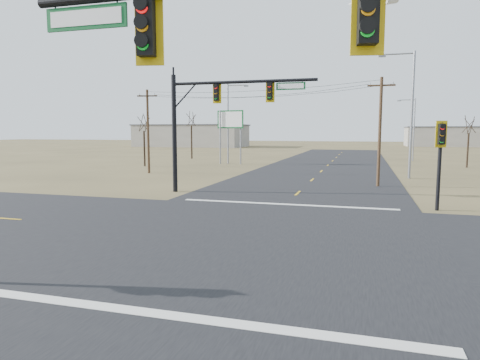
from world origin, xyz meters
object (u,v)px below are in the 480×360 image
at_px(pedestal_signal_ne, 441,146).
at_px(utility_pole_far, 148,130).
at_px(bare_tree_c, 469,124).
at_px(mast_arm_near, 388,58).
at_px(streetlight_c, 230,119).
at_px(mast_arm_far, 214,108).
at_px(highway_sign, 230,127).
at_px(bare_tree_b, 191,118).
at_px(utility_pole_near, 380,130).
at_px(streetlight_a, 409,108).
at_px(bare_tree_a, 144,122).
at_px(streetlight_b, 413,126).

distance_m(pedestal_signal_ne, utility_pole_far, 27.55).
xyz_separation_m(pedestal_signal_ne, bare_tree_c, (7.43, 29.43, 1.50)).
height_order(mast_arm_near, streetlight_c, streetlight_c).
relative_size(pedestal_signal_ne, utility_pole_far, 0.58).
height_order(mast_arm_far, streetlight_c, streetlight_c).
relative_size(mast_arm_far, bare_tree_c, 1.55).
height_order(highway_sign, bare_tree_b, bare_tree_b).
relative_size(utility_pole_near, utility_pole_far, 0.99).
xyz_separation_m(pedestal_signal_ne, utility_pole_near, (-2.67, 9.36, 0.84)).
distance_m(streetlight_a, bare_tree_a, 28.66).
height_order(mast_arm_near, mast_arm_far, mast_arm_far).
height_order(streetlight_c, bare_tree_a, streetlight_c).
distance_m(pedestal_signal_ne, highway_sign, 33.39).
relative_size(streetlight_b, streetlight_c, 0.86).
relative_size(utility_pole_far, bare_tree_a, 1.25).
relative_size(utility_pole_near, streetlight_c, 0.81).
height_order(bare_tree_a, bare_tree_b, bare_tree_b).
bearing_deg(highway_sign, streetlight_b, 38.48).
distance_m(streetlight_b, bare_tree_b, 31.17).
height_order(utility_pole_near, utility_pole_far, utility_pole_far).
bearing_deg(bare_tree_b, streetlight_b, 7.52).
xyz_separation_m(highway_sign, streetlight_b, (22.22, 12.45, 0.13)).
xyz_separation_m(mast_arm_near, pedestal_signal_ne, (3.40, 16.19, -1.92)).
distance_m(streetlight_a, streetlight_b, 23.80).
distance_m(utility_pole_near, utility_pole_far, 21.64).
bearing_deg(streetlight_c, utility_pole_near, -57.30).
relative_size(utility_pole_near, bare_tree_c, 1.29).
bearing_deg(streetlight_c, pedestal_signal_ne, -64.87).
bearing_deg(streetlight_b, pedestal_signal_ne, -80.74).
bearing_deg(mast_arm_near, pedestal_signal_ne, 67.57).
height_order(mast_arm_far, utility_pole_near, utility_pole_near).
xyz_separation_m(streetlight_a, bare_tree_a, (-28.16, 5.24, -0.97)).
distance_m(mast_arm_near, mast_arm_far, 21.25).
height_order(streetlight_b, bare_tree_c, streetlight_b).
relative_size(highway_sign, streetlight_c, 0.67).
height_order(streetlight_a, bare_tree_c, streetlight_a).
height_order(utility_pole_far, bare_tree_a, utility_pole_far).
bearing_deg(bare_tree_b, pedestal_signal_ne, -51.27).
distance_m(mast_arm_far, utility_pole_far, 15.46).
height_order(pedestal_signal_ne, streetlight_b, streetlight_b).
bearing_deg(bare_tree_c, streetlight_b, 116.09).
xyz_separation_m(mast_arm_far, streetlight_b, (15.68, 36.71, -0.80)).
relative_size(streetlight_a, bare_tree_b, 1.46).
relative_size(mast_arm_near, utility_pole_near, 1.32).
distance_m(highway_sign, bare_tree_b, 12.11).
xyz_separation_m(highway_sign, bare_tree_c, (27.10, 2.48, 0.21)).
distance_m(mast_arm_far, bare_tree_c, 33.74).
bearing_deg(streetlight_a, utility_pole_near, -122.36).
bearing_deg(utility_pole_far, bare_tree_a, 121.42).
bearing_deg(mast_arm_near, utility_pole_far, 113.77).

